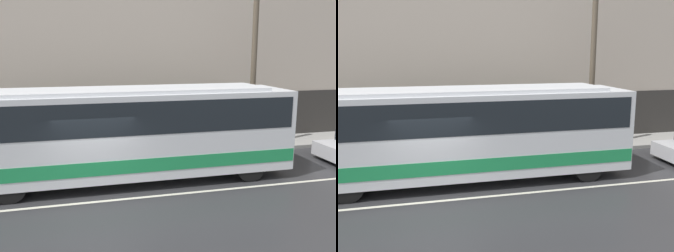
% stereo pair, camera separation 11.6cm
% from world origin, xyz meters
% --- Properties ---
extents(ground_plane, '(60.00, 60.00, 0.00)m').
position_xyz_m(ground_plane, '(0.00, 0.00, 0.00)').
color(ground_plane, '#2D2D30').
extents(sidewalk, '(60.00, 2.28, 0.16)m').
position_xyz_m(sidewalk, '(0.00, 5.14, 0.08)').
color(sidewalk, gray).
rests_on(sidewalk, ground_plane).
extents(building_facade, '(60.00, 0.35, 9.77)m').
position_xyz_m(building_facade, '(0.00, 6.43, 4.71)').
color(building_facade, '#B7A899').
rests_on(building_facade, ground_plane).
extents(lane_stripe, '(54.00, 0.14, 0.01)m').
position_xyz_m(lane_stripe, '(0.00, 0.00, 0.00)').
color(lane_stripe, beige).
rests_on(lane_stripe, ground_plane).
extents(transit_bus, '(11.90, 2.61, 3.25)m').
position_xyz_m(transit_bus, '(0.99, 1.71, 1.83)').
color(transit_bus, silver).
rests_on(transit_bus, ground_plane).
extents(utility_pole_near, '(0.25, 0.25, 6.70)m').
position_xyz_m(utility_pole_near, '(7.29, 4.50, 3.51)').
color(utility_pole_near, brown).
rests_on(utility_pole_near, sidewalk).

